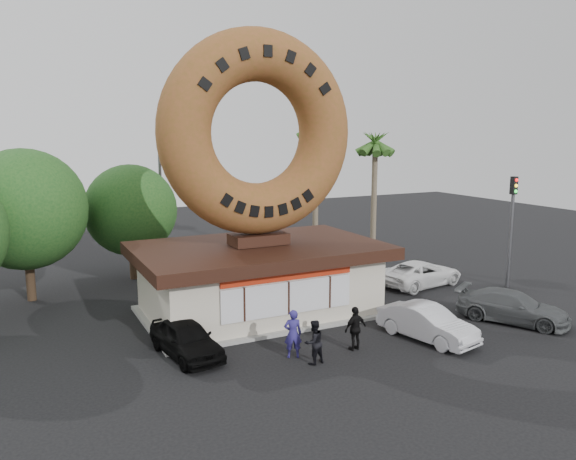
# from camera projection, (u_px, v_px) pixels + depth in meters

# --- Properties ---
(ground) EXTENTS (90.00, 90.00, 0.00)m
(ground) POSITION_uv_depth(u_px,v_px,m) (323.00, 358.00, 21.16)
(ground) COLOR black
(ground) RESTS_ON ground
(donut_shop) EXTENTS (11.20, 7.20, 3.80)m
(donut_shop) POSITION_uv_depth(u_px,v_px,m) (259.00, 276.00, 26.13)
(donut_shop) COLOR beige
(donut_shop) RESTS_ON ground
(giant_donut) EXTENTS (9.11, 2.32, 9.11)m
(giant_donut) POSITION_uv_depth(u_px,v_px,m) (258.00, 133.00, 25.01)
(giant_donut) COLOR brown
(giant_donut) RESTS_ON donut_shop
(tree_west) EXTENTS (6.00, 6.00, 7.65)m
(tree_west) POSITION_uv_depth(u_px,v_px,m) (25.00, 209.00, 27.63)
(tree_west) COLOR #473321
(tree_west) RESTS_ON ground
(tree_mid) EXTENTS (5.20, 5.20, 6.63)m
(tree_mid) POSITION_uv_depth(u_px,v_px,m) (131.00, 210.00, 31.93)
(tree_mid) COLOR #473321
(tree_mid) RESTS_ON ground
(palm_near) EXTENTS (2.60, 2.60, 9.75)m
(palm_near) POSITION_uv_depth(u_px,v_px,m) (316.00, 132.00, 35.36)
(palm_near) COLOR #726651
(palm_near) RESTS_ON ground
(palm_far) EXTENTS (2.60, 2.60, 8.75)m
(palm_far) POSITION_uv_depth(u_px,v_px,m) (375.00, 147.00, 35.74)
(palm_far) COLOR #726651
(palm_far) RESTS_ON ground
(street_lamp) EXTENTS (2.11, 0.20, 8.00)m
(street_lamp) POSITION_uv_depth(u_px,v_px,m) (163.00, 198.00, 33.67)
(street_lamp) COLOR #59595E
(street_lamp) RESTS_ON ground
(traffic_signal) EXTENTS (0.30, 0.38, 6.07)m
(traffic_signal) POSITION_uv_depth(u_px,v_px,m) (512.00, 218.00, 30.18)
(traffic_signal) COLOR #59595E
(traffic_signal) RESTS_ON ground
(person_left) EXTENTS (0.79, 0.65, 1.87)m
(person_left) POSITION_uv_depth(u_px,v_px,m) (293.00, 334.00, 21.05)
(person_left) COLOR navy
(person_left) RESTS_ON ground
(person_center) EXTENTS (0.91, 0.77, 1.66)m
(person_center) POSITION_uv_depth(u_px,v_px,m) (314.00, 342.00, 20.50)
(person_center) COLOR black
(person_center) RESTS_ON ground
(person_right) EXTENTS (1.08, 0.57, 1.75)m
(person_right) POSITION_uv_depth(u_px,v_px,m) (355.00, 328.00, 21.80)
(person_right) COLOR black
(person_right) RESTS_ON ground
(car_black) EXTENTS (2.23, 4.26, 1.38)m
(car_black) POSITION_uv_depth(u_px,v_px,m) (186.00, 338.00, 21.25)
(car_black) COLOR black
(car_black) RESTS_ON ground
(car_silver) EXTENTS (2.38, 4.50, 1.41)m
(car_silver) POSITION_uv_depth(u_px,v_px,m) (427.00, 323.00, 22.93)
(car_silver) COLOR #BCBCC2
(car_silver) RESTS_ON ground
(car_grey) EXTENTS (4.09, 5.14, 1.40)m
(car_grey) POSITION_uv_depth(u_px,v_px,m) (512.00, 307.00, 25.08)
(car_grey) COLOR #525557
(car_grey) RESTS_ON ground
(car_white) EXTENTS (5.27, 3.04, 1.38)m
(car_white) POSITION_uv_depth(u_px,v_px,m) (421.00, 273.00, 31.03)
(car_white) COLOR white
(car_white) RESTS_ON ground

